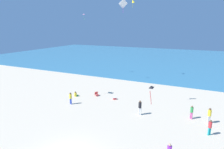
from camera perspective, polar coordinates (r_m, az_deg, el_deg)
name	(u,v)px	position (r m, az deg, el deg)	size (l,w,h in m)	color
ground_plane	(118,110)	(24.03, 1.82, -10.57)	(120.00, 120.00, 0.00)	beige
ocean_water	(172,59)	(64.70, 17.34, 4.40)	(120.00, 60.00, 0.05)	teal
beach_chair_near_camera	(97,94)	(28.87, -4.58, -5.74)	(0.80, 0.77, 0.61)	#D13D3D
cooler_box	(115,98)	(27.40, 0.81, -7.09)	(0.58, 0.57, 0.28)	red
person_0	(140,107)	(22.73, 8.27, -9.40)	(0.39, 0.39, 1.77)	white
person_1	(76,94)	(29.01, -10.69, -5.83)	(0.57, 0.69, 0.77)	yellow
person_2	(210,126)	(20.78, 27.03, -13.52)	(0.44, 0.44, 1.57)	#19ADB2
person_3	(209,115)	(23.04, 26.90, -10.53)	(0.48, 0.48, 1.74)	white
person_4	(71,97)	(26.06, -12.18, -6.67)	(0.39, 0.39, 1.62)	blue
person_5	(169,149)	(17.39, 16.52, -20.44)	(0.72, 0.57, 0.80)	purple
person_6	(192,111)	(23.36, 22.53, -10.02)	(0.44, 0.44, 1.56)	#D8599E
kite_black	(151,87)	(11.53, 11.46, -3.79)	(0.42, 0.45, 1.19)	black
kite_pink	(84,14)	(40.05, -8.32, 17.23)	(0.50, 0.58, 1.21)	pink
kite_yellow	(133,1)	(37.65, 6.22, 20.82)	(0.85, 0.75, 1.57)	yellow
kite_white	(123,4)	(22.68, 3.31, 20.17)	(0.77, 0.76, 1.47)	white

